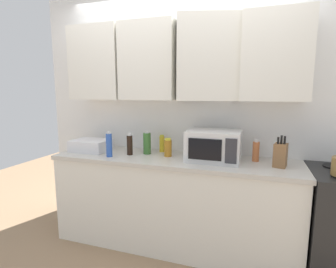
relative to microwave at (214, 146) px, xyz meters
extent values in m
cube|color=white|center=(-0.39, 0.32, 0.26)|extent=(3.23, 0.06, 2.60)
cube|color=white|center=(-1.26, 0.13, 0.79)|extent=(0.56, 0.33, 0.75)
cube|color=white|center=(-0.68, 0.13, 0.79)|extent=(0.56, 0.33, 0.75)
cube|color=white|center=(-0.09, 0.09, 0.79)|extent=(0.63, 0.47, 0.75)
cube|color=white|center=(0.49, 0.13, 0.79)|extent=(0.56, 0.33, 0.75)
cube|color=white|center=(-0.39, -0.01, -0.61)|extent=(2.33, 0.60, 0.86)
cube|color=beige|center=(-0.39, -0.01, -0.16)|extent=(2.36, 0.63, 0.04)
cylinder|color=black|center=(1.01, 0.11, -0.13)|extent=(0.18, 0.18, 0.01)
cube|color=silver|center=(0.00, 0.00, 0.00)|extent=(0.48, 0.36, 0.28)
cube|color=black|center=(-0.05, -0.18, 0.00)|extent=(0.29, 0.01, 0.18)
cube|color=#2D2D33|center=(0.17, -0.18, 0.00)|extent=(0.10, 0.01, 0.21)
cube|color=silver|center=(-1.31, -0.01, -0.08)|extent=(0.38, 0.30, 0.12)
cube|color=brown|center=(0.57, -0.03, -0.04)|extent=(0.13, 0.14, 0.20)
cylinder|color=black|center=(0.54, -0.04, 0.09)|extent=(0.02, 0.02, 0.06)
cylinder|color=black|center=(0.57, -0.04, 0.10)|extent=(0.02, 0.02, 0.07)
cylinder|color=black|center=(0.59, -0.04, 0.09)|extent=(0.02, 0.02, 0.07)
cylinder|color=gold|center=(-0.57, 0.19, -0.06)|extent=(0.05, 0.05, 0.16)
cylinder|color=yellow|center=(-0.57, 0.19, 0.03)|extent=(0.04, 0.04, 0.02)
cylinder|color=black|center=(-0.84, -0.04, -0.04)|extent=(0.06, 0.06, 0.20)
cylinder|color=silver|center=(-0.84, -0.04, 0.07)|extent=(0.04, 0.04, 0.02)
cylinder|color=#AD701E|center=(-0.45, 0.02, -0.06)|extent=(0.07, 0.07, 0.16)
cylinder|color=yellow|center=(-0.45, 0.02, 0.03)|extent=(0.06, 0.06, 0.02)
cylinder|color=#386B2D|center=(-0.69, 0.05, -0.03)|extent=(0.08, 0.08, 0.21)
cylinder|color=silver|center=(-0.69, 0.05, 0.08)|extent=(0.05, 0.05, 0.02)
cylinder|color=#2D56B7|center=(-0.99, -0.18, -0.03)|extent=(0.06, 0.06, 0.23)
cylinder|color=silver|center=(-0.99, -0.18, 0.10)|extent=(0.04, 0.04, 0.02)
cylinder|color=#BC6638|center=(0.37, 0.10, -0.05)|extent=(0.06, 0.06, 0.18)
cylinder|color=silver|center=(0.37, 0.10, 0.05)|extent=(0.03, 0.03, 0.03)
camera|label=1|loc=(0.36, -2.39, 0.49)|focal=28.32mm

